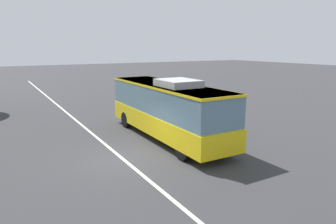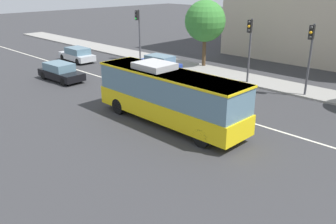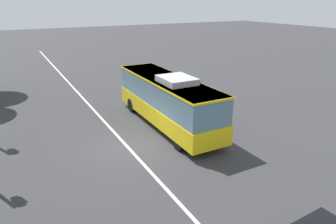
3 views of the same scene
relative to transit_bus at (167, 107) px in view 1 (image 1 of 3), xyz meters
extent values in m
plane|color=#333335|center=(-1.79, 3.46, -1.81)|extent=(160.00, 160.00, 0.00)
cube|color=silver|center=(-1.79, 3.46, -1.80)|extent=(76.00, 0.16, 0.01)
cube|color=yellow|center=(0.02, 0.00, -0.83)|extent=(10.02, 2.57, 1.10)
cube|color=slate|center=(0.02, 0.00, 0.50)|extent=(9.82, 2.49, 1.58)
cube|color=yellow|center=(0.02, 0.00, 1.23)|extent=(9.92, 2.54, 0.12)
cube|color=#B2B2B2|center=(-1.18, 0.01, 1.47)|extent=(2.21, 1.82, 0.36)
cylinder|color=black|center=(3.43, 1.08, -1.31)|extent=(1.00, 0.31, 1.00)
cylinder|color=black|center=(3.42, -1.12, -1.31)|extent=(1.00, 0.31, 1.00)
cylinder|color=black|center=(-3.37, 1.12, -1.31)|extent=(1.00, 0.31, 1.00)
cylinder|color=black|center=(-3.38, -1.08, -1.31)|extent=(1.00, 0.31, 1.00)
camera|label=1|loc=(-14.41, 8.38, 3.31)|focal=32.35mm
camera|label=2|loc=(13.59, -13.94, 6.15)|focal=37.80mm
camera|label=3|loc=(-16.03, 8.69, 5.88)|focal=32.32mm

